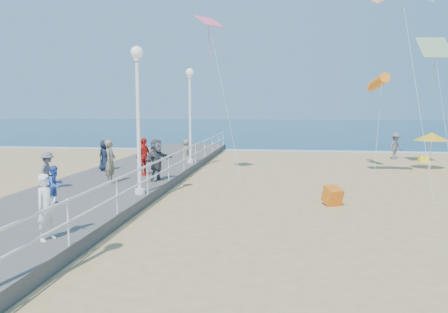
# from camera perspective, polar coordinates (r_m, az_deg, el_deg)

# --- Properties ---
(ground) EXTENTS (160.00, 160.00, 0.00)m
(ground) POSITION_cam_1_polar(r_m,az_deg,el_deg) (15.62, 8.22, -6.81)
(ground) COLOR tan
(ground) RESTS_ON ground
(ocean) EXTENTS (160.00, 90.00, 0.05)m
(ocean) POSITION_cam_1_polar(r_m,az_deg,el_deg) (80.28, 7.68, 3.89)
(ocean) COLOR #0C324D
(ocean) RESTS_ON ground
(surf_line) EXTENTS (160.00, 1.20, 0.04)m
(surf_line) POSITION_cam_1_polar(r_m,az_deg,el_deg) (35.88, 7.84, 0.76)
(surf_line) COLOR white
(surf_line) RESTS_ON ground
(boardwalk) EXTENTS (5.00, 44.00, 0.40)m
(boardwalk) POSITION_cam_1_polar(r_m,az_deg,el_deg) (17.18, -17.75, -5.15)
(boardwalk) COLOR #64605B
(boardwalk) RESTS_ON ground
(railing) EXTENTS (0.05, 42.00, 0.55)m
(railing) POSITION_cam_1_polar(r_m,az_deg,el_deg) (16.11, -9.97, -1.90)
(railing) COLOR white
(railing) RESTS_ON boardwalk
(lamp_post_mid) EXTENTS (0.44, 0.44, 5.32)m
(lamp_post_mid) POSITION_cam_1_polar(r_m,az_deg,el_deg) (16.04, -11.17, 6.68)
(lamp_post_mid) COLOR white
(lamp_post_mid) RESTS_ON boardwalk
(lamp_post_far) EXTENTS (0.44, 0.44, 5.32)m
(lamp_post_far) POSITION_cam_1_polar(r_m,az_deg,el_deg) (24.74, -4.46, 6.67)
(lamp_post_far) COLOR white
(lamp_post_far) RESTS_ON boardwalk
(woman_holding_toddler) EXTENTS (0.54, 0.67, 1.60)m
(woman_holding_toddler) POSITION_cam_1_polar(r_m,az_deg,el_deg) (11.27, -22.13, -6.15)
(woman_holding_toddler) COLOR white
(woman_holding_toddler) RESTS_ON boardwalk
(toddler_held) EXTENTS (0.47, 0.54, 0.93)m
(toddler_held) POSITION_cam_1_polar(r_m,az_deg,el_deg) (11.23, -21.20, -3.47)
(toddler_held) COLOR blue
(toddler_held) RESTS_ON boardwalk
(spectator_2) EXTENTS (0.61, 0.98, 1.47)m
(spectator_2) POSITION_cam_1_polar(r_m,az_deg,el_deg) (18.03, -22.03, -1.77)
(spectator_2) COLOR slate
(spectator_2) RESTS_ON boardwalk
(spectator_3) EXTENTS (0.75, 1.11, 1.75)m
(spectator_3) POSITION_cam_1_polar(r_m,az_deg,el_deg) (20.72, -10.46, 0.01)
(spectator_3) COLOR red
(spectator_3) RESTS_ON boardwalk
(spectator_4) EXTENTS (0.76, 0.89, 1.55)m
(spectator_4) POSITION_cam_1_polar(r_m,az_deg,el_deg) (22.56, -15.33, 0.15)
(spectator_4) COLOR #162031
(spectator_4) RESTS_ON boardwalk
(spectator_5) EXTENTS (1.16, 1.76, 1.82)m
(spectator_5) POSITION_cam_1_polar(r_m,az_deg,el_deg) (18.96, -8.80, -0.45)
(spectator_5) COLOR #4F4F54
(spectator_5) RESTS_ON boardwalk
(spectator_6) EXTENTS (0.47, 0.69, 1.82)m
(spectator_6) POSITION_cam_1_polar(r_m,az_deg,el_deg) (18.78, -14.62, -0.64)
(spectator_6) COLOR #82755A
(spectator_6) RESTS_ON boardwalk
(beach_walker_a) EXTENTS (1.30, 1.32, 1.83)m
(beach_walker_a) POSITION_cam_1_polar(r_m,az_deg,el_deg) (32.10, 21.52, 1.28)
(beach_walker_a) COLOR slate
(beach_walker_a) RESTS_ON ground
(beach_walker_c) EXTENTS (0.66, 0.82, 1.46)m
(beach_walker_c) POSITION_cam_1_polar(r_m,az_deg,el_deg) (28.68, -4.99, 0.78)
(beach_walker_c) COLOR #85775C
(beach_walker_c) RESTS_ON ground
(box_kite) EXTENTS (0.80, 0.88, 0.74)m
(box_kite) POSITION_cam_1_polar(r_m,az_deg,el_deg) (16.41, 13.98, -5.21)
(box_kite) COLOR red
(box_kite) RESTS_ON ground
(beach_umbrella) EXTENTS (1.90, 1.90, 2.14)m
(beach_umbrella) POSITION_cam_1_polar(r_m,az_deg,el_deg) (27.34, 25.48, 2.37)
(beach_umbrella) COLOR white
(beach_umbrella) RESTS_ON ground
(beach_chair_left) EXTENTS (0.55, 0.55, 0.40)m
(beach_chair_left) POSITION_cam_1_polar(r_m,az_deg,el_deg) (31.29, 24.59, -0.29)
(beach_chair_left) COLOR yellow
(beach_chair_left) RESTS_ON ground
(kite_windsock) EXTENTS (1.01, 2.71, 1.09)m
(kite_windsock) POSITION_cam_1_polar(r_m,az_deg,el_deg) (25.71, 19.63, 9.22)
(kite_windsock) COLOR orange
(kite_diamond_pink) EXTENTS (1.46, 1.48, 0.59)m
(kite_diamond_pink) POSITION_cam_1_polar(r_m,az_deg,el_deg) (21.82, -1.99, 17.23)
(kite_diamond_pink) COLOR #FF5D85
(kite_diamond_multi) EXTENTS (1.87, 1.44, 1.26)m
(kite_diamond_multi) POSITION_cam_1_polar(r_m,az_deg,el_deg) (27.75, 25.78, 12.72)
(kite_diamond_multi) COLOR #17B9C7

